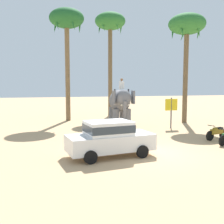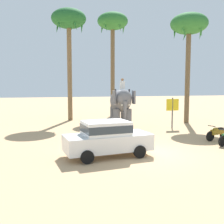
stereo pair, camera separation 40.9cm
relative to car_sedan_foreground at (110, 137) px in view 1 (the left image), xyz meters
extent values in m
plane|color=tan|center=(1.72, 0.10, -0.93)|extent=(120.00, 120.00, 0.00)
cube|color=white|center=(0.04, 0.01, -0.25)|extent=(4.30, 2.26, 0.76)
cube|color=white|center=(-0.06, -0.01, 0.45)|extent=(2.30, 1.84, 0.64)
cube|color=#2D3842|center=(-0.06, -0.01, 0.45)|extent=(2.32, 1.86, 0.35)
cylinder|color=black|center=(1.18, 1.02, -0.63)|extent=(0.62, 0.26, 0.60)
cylinder|color=black|center=(1.41, -0.66, -0.63)|extent=(0.62, 0.26, 0.60)
cylinder|color=black|center=(-1.34, 0.67, -0.63)|extent=(0.62, 0.26, 0.60)
cylinder|color=black|center=(-1.10, -1.01, -0.63)|extent=(0.62, 0.26, 0.60)
ellipsoid|color=slate|center=(2.78, 7.81, 1.22)|extent=(1.92, 3.25, 1.70)
cylinder|color=slate|center=(3.12, 6.84, -0.13)|extent=(0.52, 0.52, 1.60)
cylinder|color=slate|center=(2.25, 6.93, -0.13)|extent=(0.52, 0.52, 1.60)
cylinder|color=slate|center=(3.32, 8.69, -0.13)|extent=(0.52, 0.52, 1.60)
cylinder|color=slate|center=(2.45, 8.78, -0.13)|extent=(0.52, 0.52, 1.60)
ellipsoid|color=slate|center=(2.61, 6.19, 1.52)|extent=(1.20, 1.11, 1.20)
cube|color=slate|center=(3.33, 6.21, 1.57)|extent=(0.21, 0.81, 0.96)
cube|color=slate|center=(1.90, 6.37, 1.57)|extent=(0.21, 0.81, 0.96)
cone|color=slate|center=(2.56, 5.74, 0.52)|extent=(0.40, 0.40, 1.60)
cone|color=beige|center=(2.82, 5.76, 1.02)|extent=(0.18, 0.57, 0.21)
cone|color=beige|center=(2.31, 5.82, 1.02)|extent=(0.18, 0.57, 0.21)
cube|color=white|center=(2.69, 6.96, 2.42)|extent=(0.36, 0.28, 0.60)
sphere|color=#8E6647|center=(2.69, 6.96, 2.84)|extent=(0.22, 0.22, 0.22)
cylinder|color=#333338|center=(3.21, 6.91, 1.87)|extent=(0.12, 0.12, 0.55)
cylinder|color=#333338|center=(2.17, 7.02, 1.87)|extent=(0.12, 0.12, 0.55)
cylinder|color=black|center=(6.61, 0.47, -0.63)|extent=(0.59, 0.32, 0.60)
cylinder|color=black|center=(6.69, 0.50, -0.01)|extent=(0.24, 0.52, 0.04)
cylinder|color=black|center=(6.80, 1.88, -0.63)|extent=(0.61, 0.25, 0.60)
cylinder|color=black|center=(7.96, 2.19, -0.63)|extent=(0.61, 0.25, 0.60)
cube|color=olive|center=(7.38, 2.03, -0.41)|extent=(1.04, 0.46, 0.32)
ellipsoid|color=olive|center=(7.23, 2.00, -0.23)|extent=(0.49, 0.35, 0.20)
cube|color=black|center=(7.62, 2.10, -0.23)|extent=(0.48, 0.33, 0.12)
cylinder|color=black|center=(6.89, 1.90, -0.01)|extent=(0.18, 0.54, 0.04)
cylinder|color=brown|center=(-0.68, 13.38, 3.70)|extent=(0.43, 0.43, 9.26)
ellipsoid|color=#1E5B28|center=(-0.68, 13.38, 8.54)|extent=(3.20, 3.20, 1.80)
cone|color=#1E5B28|center=(0.52, 13.38, 8.04)|extent=(0.40, 0.92, 1.64)
cone|color=#1E5B28|center=(-0.30, 14.52, 8.04)|extent=(0.91, 0.57, 1.67)
cone|color=#1E5B28|center=(-1.65, 14.08, 8.04)|extent=(0.73, 0.83, 1.69)
cone|color=#1E5B28|center=(-1.65, 12.67, 8.04)|extent=(0.73, 0.83, 1.69)
cone|color=#1E5B28|center=(-0.30, 12.24, 8.04)|extent=(0.91, 0.57, 1.67)
cylinder|color=brown|center=(4.07, 15.79, 3.98)|extent=(0.44, 0.44, 9.82)
ellipsoid|color=#286B2D|center=(4.07, 15.79, 9.09)|extent=(3.20, 3.20, 1.80)
cone|color=#286B2D|center=(5.27, 15.79, 8.59)|extent=(0.40, 0.92, 1.64)
cone|color=#286B2D|center=(4.44, 16.93, 8.59)|extent=(0.91, 0.57, 1.67)
cone|color=#286B2D|center=(3.10, 16.49, 8.59)|extent=(0.73, 0.83, 1.69)
cone|color=#286B2D|center=(3.10, 15.08, 8.59)|extent=(0.73, 0.83, 1.69)
cone|color=#286B2D|center=(4.44, 14.65, 8.59)|extent=(0.91, 0.57, 1.67)
cylinder|color=brown|center=(9.26, 9.23, 3.28)|extent=(0.42, 0.42, 8.42)
ellipsoid|color=#286B2D|center=(9.26, 9.23, 7.69)|extent=(3.20, 3.20, 1.80)
cone|color=#286B2D|center=(10.46, 9.23, 7.19)|extent=(0.40, 0.92, 1.64)
cone|color=#286B2D|center=(9.63, 10.37, 7.19)|extent=(0.91, 0.57, 1.67)
cone|color=#286B2D|center=(8.29, 9.93, 7.19)|extent=(0.73, 0.83, 1.69)
cone|color=#286B2D|center=(8.29, 8.52, 7.19)|extent=(0.73, 0.83, 1.69)
cone|color=#286B2D|center=(9.63, 8.09, 7.19)|extent=(0.91, 0.57, 1.67)
cylinder|color=#4C4C51|center=(6.68, 6.77, 0.27)|extent=(0.10, 0.10, 2.40)
cube|color=yellow|center=(6.68, 6.77, 0.92)|extent=(1.00, 0.08, 0.90)
camera|label=1|loc=(-3.06, -12.13, 2.51)|focal=42.88mm
camera|label=2|loc=(-2.67, -12.22, 2.51)|focal=42.88mm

